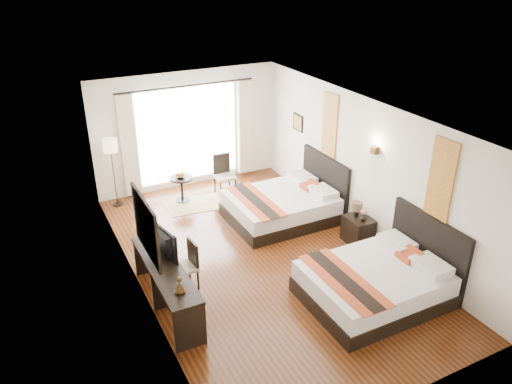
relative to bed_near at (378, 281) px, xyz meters
name	(u,v)px	position (x,y,z in m)	size (l,w,h in m)	color
floor	(260,258)	(-1.18, 1.95, -0.33)	(4.50, 7.50, 0.01)	#341709
ceiling	(261,115)	(-1.18, 1.95, 2.46)	(4.50, 7.50, 0.02)	white
wall_headboard	(362,168)	(1.07, 1.95, 1.07)	(0.01, 7.50, 2.80)	silver
wall_desk	(135,219)	(-3.42, 1.95, 1.07)	(0.01, 7.50, 2.80)	silver
wall_window	(188,130)	(-1.18, 5.69, 1.07)	(4.50, 0.01, 2.80)	silver
wall_entry	(408,315)	(-1.18, -1.80, 1.07)	(4.50, 0.01, 2.80)	silver
window_glass	(188,134)	(-1.18, 5.68, 0.97)	(2.40, 0.02, 2.20)	white
sheer_curtain	(189,135)	(-1.18, 5.62, 0.97)	(2.30, 0.02, 2.10)	white
drape_left	(129,146)	(-2.63, 5.58, 0.95)	(0.35, 0.14, 2.35)	beige
drape_right	(245,128)	(0.27, 5.58, 0.95)	(0.35, 0.14, 2.35)	beige
art_panel_near	(441,179)	(1.05, 0.00, 1.62)	(0.03, 0.50, 1.35)	maroon
art_panel_far	(330,125)	(1.05, 3.10, 1.62)	(0.03, 0.50, 1.35)	maroon
wall_sconce	(375,150)	(1.01, 1.59, 1.59)	(0.10, 0.14, 0.14)	#3E2C16
mirror_frame	(146,226)	(-3.40, 1.37, 1.22)	(0.04, 1.25, 0.95)	black
mirror_glass	(147,226)	(-3.37, 1.37, 1.22)	(0.01, 1.12, 0.82)	white
bed_near	(378,281)	(0.00, 0.00, 0.00)	(2.26, 1.76, 1.27)	black
bed_far	(285,205)	(0.01, 3.10, 0.00)	(2.23, 1.74, 1.26)	black
nightstand	(358,230)	(0.81, 1.59, -0.06)	(0.45, 0.56, 0.53)	black
table_lamp	(357,207)	(0.80, 1.68, 0.40)	(0.21, 0.21, 0.34)	black
vase	(363,219)	(0.80, 1.47, 0.24)	(0.13, 0.13, 0.14)	black
console_desk	(167,287)	(-3.17, 1.37, 0.05)	(0.50, 2.20, 0.76)	black
television	(158,242)	(-3.15, 1.74, 0.68)	(0.87, 0.11, 0.50)	black
bronze_figurine	(180,286)	(-3.17, 0.64, 0.55)	(0.16, 0.16, 0.24)	#3E2C16
desk_chair	(186,274)	(-2.73, 1.72, -0.07)	(0.43, 0.43, 0.86)	#B5A98B
floor_lamp	(110,150)	(-3.07, 5.37, 1.01)	(0.32, 0.32, 1.58)	black
side_table	(182,189)	(-1.68, 4.88, -0.03)	(0.52, 0.52, 0.60)	black
fruit_bowl	(180,176)	(-1.70, 4.87, 0.30)	(0.24, 0.24, 0.06)	#4A271A
window_chair	(225,182)	(-0.64, 4.81, -0.04)	(0.45, 0.45, 0.95)	#B5A98B
jute_rug	(195,205)	(-1.51, 4.57, -0.32)	(1.25, 0.85, 0.01)	tan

